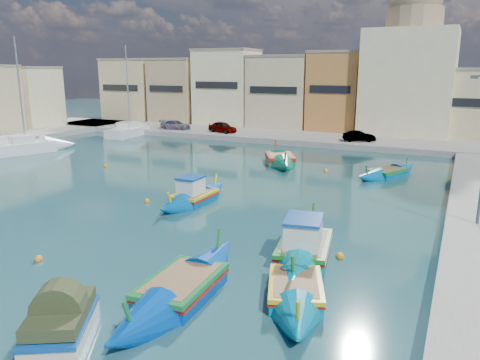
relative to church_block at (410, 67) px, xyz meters
The scene contains 16 objects.
ground 42.08m from the church_block, 104.04° to the right, with size 160.00×160.00×0.00m, color #174543.
north_quay 15.16m from the church_block, 141.34° to the right, with size 80.00×8.00×0.60m, color gray.
north_townhouses 4.81m from the church_block, 169.17° to the right, with size 83.20×7.87×10.19m.
church_block is the anchor object (origin of this frame).
parked_cars 22.34m from the church_block, 153.30° to the right, with size 27.18×2.67×1.31m.
luzzu_turquoise_cabin 41.67m from the church_block, 89.33° to the right, with size 3.80×9.85×3.09m.
luzzu_blue_cabin 37.32m from the church_block, 103.52° to the right, with size 2.03×7.51×2.64m.
luzzu_cyan_mid 24.08m from the church_block, 86.58° to the right, with size 4.86×7.61×2.24m.
luzzu_green 24.35m from the church_block, 110.50° to the right, with size 6.16×8.83×2.78m.
luzzu_blue_south 47.17m from the church_block, 93.04° to the right, with size 2.69×9.44×2.69m.
luzzu_cyan_south 45.46m from the church_block, 88.22° to the right, with size 4.33×7.66×2.32m.
tender_near 51.12m from the church_block, 95.05° to the right, with size 3.14×3.66×1.59m.
yacht_north 34.36m from the church_block, 159.43° to the right, with size 3.05×9.01×11.85m.
yacht_midnorth 42.33m from the church_block, 141.00° to the right, with size 5.34×8.86×12.06m.
yacht_mid 45.42m from the church_block, 142.38° to the right, with size 5.67×9.24×11.35m.
mooring_buoys 37.25m from the church_block, 104.02° to the right, with size 23.29×23.48×0.36m.
Camera 1 is at (16.35, -19.81, 8.28)m, focal length 35.00 mm.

